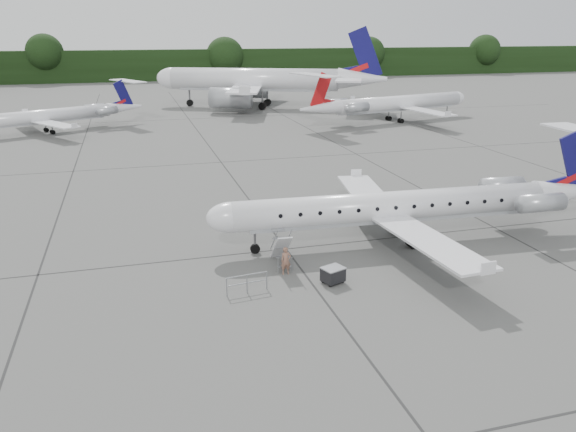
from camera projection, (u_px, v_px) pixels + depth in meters
name	position (u px, v px, depth m)	size (l,w,h in m)	color
ground	(394.00, 259.00, 33.74)	(320.00, 320.00, 0.00)	#575755
treeline	(181.00, 65.00, 151.17)	(260.00, 4.00, 8.00)	black
main_regional_jet	(393.00, 192.00, 35.37)	(26.36, 18.98, 6.76)	silver
airstair	(281.00, 248.00, 32.53)	(0.85, 2.28, 2.12)	silver
passenger	(286.00, 261.00, 31.41)	(0.58, 0.38, 1.60)	#855A48
safety_railing	(247.00, 284.00, 29.28)	(2.20, 0.08, 1.00)	gray
baggage_cart	(333.00, 275.00, 30.40)	(1.11, 0.90, 0.96)	black
bg_narrowbody	(254.00, 68.00, 96.99)	(37.48, 26.99, 13.45)	silver
bg_regional_left	(40.00, 110.00, 73.18)	(23.88, 17.19, 6.26)	silver
bg_regional_right	(401.00, 96.00, 83.09)	(28.88, 20.80, 7.58)	silver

